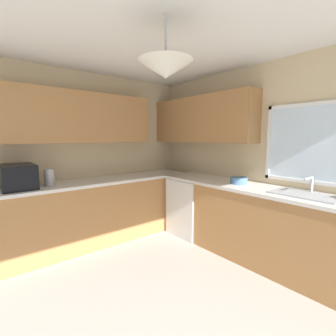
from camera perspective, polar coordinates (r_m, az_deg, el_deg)
The scene contains 9 objects.
ground_plane at distance 2.53m, azimuth -0.46°, elevation -29.94°, with size 9.08×9.08×0.00m, color #B7B2A8.
room_shell at distance 3.04m, azimuth -2.29°, elevation 12.37°, with size 4.25×3.64×2.55m.
counter_run_left at distance 3.71m, azimuth -17.95°, elevation -9.84°, with size 0.65×3.25×0.92m.
counter_run_back at distance 3.22m, azimuth 23.23°, elevation -12.76°, with size 3.34×0.65×0.92m.
dishwasher at distance 3.94m, azimuth 5.74°, elevation -8.91°, with size 0.60×0.60×0.87m, color white.
microwave at distance 3.38m, azimuth -31.78°, elevation -1.74°, with size 0.48×0.36×0.29m, color black.
kettle at distance 3.43m, azimuth -26.09°, elevation -1.96°, with size 0.12×0.12×0.21m, color #B7B7BC.
sink_assembly at distance 2.97m, azimuth 29.52°, elevation -5.38°, with size 0.66×0.40×0.19m.
bowl at distance 3.33m, azimuth 16.27°, elevation -2.82°, with size 0.22×0.22×0.09m, color #4C7099.
Camera 1 is at (1.57, -1.26, 1.53)m, focal length 25.97 mm.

